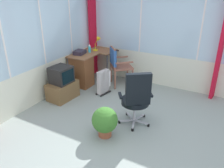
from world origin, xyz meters
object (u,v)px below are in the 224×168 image
Objects in this scene: desk at (83,69)px; potted_plant at (105,121)px; wooden_armchair at (117,62)px; office_chair at (136,97)px; paper_tray at (80,52)px; tv_on_stand at (62,85)px; space_heater at (104,82)px; tv_remote at (116,50)px; desk_lamp at (98,41)px; spray_bottle at (89,48)px.

potted_plant is at bearing -134.92° from desk.
office_chair is (-1.40, -1.13, -0.04)m from wooden_armchair.
paper_tray is 0.94m from wooden_armchair.
desk is at bearing 61.81° from office_chair.
wooden_armchair is at bearing -69.28° from paper_tray.
tv_on_stand reaches higher than space_heater.
office_chair is (-1.76, -1.34, -0.21)m from tv_remote.
paper_tray reaches higher than potted_plant.
space_heater is at bearing 178.40° from tv_remote.
desk_lamp is at bearing 38.50° from space_heater.
spray_bottle is (0.32, -0.01, 0.46)m from desk.
desk_lamp is at bearing -2.50° from tv_on_stand.
desk_lamp is 2.40× the size of tv_remote.
desk_lamp is 1.20× the size of paper_tray.
desk is 0.99m from tv_remote.
tv_on_stand is at bearing -177.74° from desk.
wooden_armchair is at bearing -83.89° from spray_bottle.
potted_plant is (-1.62, -1.66, -0.53)m from paper_tray.
wooden_armchair is 0.92× the size of office_chair.
desk_lamp is 1.67× the size of spray_bottle.
paper_tray is (-0.25, 0.12, -0.06)m from spray_bottle.
office_chair is at bearing -132.31° from desk_lamp.
office_chair is at bearing -95.82° from tv_on_stand.
space_heater is (-0.15, -0.71, -0.12)m from desk.
spray_bottle reaches higher than desk.
desk is 8.00× the size of tv_remote.
tv_remote is 0.45m from wooden_armchair.
office_chair reaches higher than tv_on_stand.
office_chair reaches higher than potted_plant.
tv_on_stand is 1.30× the size of space_heater.
spray_bottle is at bearing -2.20° from desk.
paper_tray is at bearing 159.10° from desk_lamp.
desk_lamp is 0.33m from spray_bottle.
potted_plant is at bearing -140.46° from spray_bottle.
spray_bottle is 2.30m from office_chair.
spray_bottle is 1.26m from tv_on_stand.
space_heater is at bearing -141.50° from desk_lamp.
desk is 1.14× the size of office_chair.
wooden_armchair is 1.80m from office_chair.
desk_lamp is at bearing 33.97° from potted_plant.
space_heater is 1.63m from potted_plant.
desk_lamp is at bearing 47.69° from office_chair.
wooden_armchair is at bearing 22.51° from potted_plant.
wooden_armchair reaches higher than space_heater.
paper_tray is 0.52× the size of space_heater.
tv_on_stand is at bearing -178.99° from spray_bottle.
wooden_armchair is at bearing -30.48° from tv_on_stand.
office_chair is at bearing -155.12° from tv_remote.
tv_on_stand is at bearing 134.55° from space_heater.
space_heater is at bearing 175.82° from wooden_armchair.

